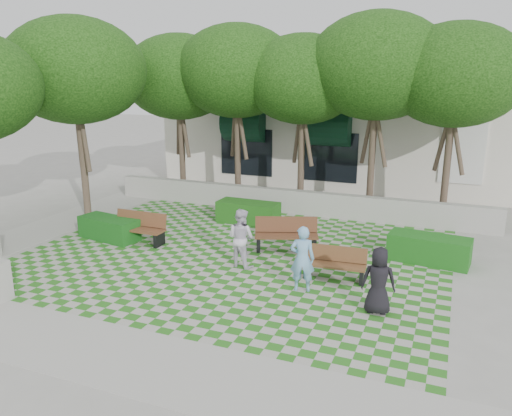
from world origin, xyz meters
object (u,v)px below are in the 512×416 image
at_px(hedge_west, 109,228).
at_px(person_white, 241,238).
at_px(person_blue, 302,259).
at_px(bench_east, 335,264).
at_px(bench_west, 138,228).
at_px(hedge_midleft, 248,212).
at_px(hedge_east, 429,249).
at_px(person_dark, 379,281).
at_px(bench_mid, 286,235).

bearing_deg(hedge_west, person_white, -6.59).
relative_size(hedge_west, person_blue, 1.23).
height_order(bench_east, bench_west, bench_west).
distance_m(hedge_midleft, hedge_west, 4.83).
distance_m(bench_east, hedge_east, 3.09).
height_order(person_blue, person_dark, person_blue).
relative_size(hedge_midleft, person_blue, 1.33).
bearing_deg(person_white, bench_east, -164.14).
bearing_deg(bench_west, person_blue, -14.48).
height_order(bench_west, hedge_west, bench_west).
xyz_separation_m(hedge_east, hedge_midleft, (-6.26, 1.67, -0.00)).
height_order(bench_mid, hedge_midleft, bench_mid).
distance_m(hedge_midleft, person_white, 4.22).
bearing_deg(bench_mid, hedge_west, 171.36).
relative_size(bench_mid, bench_west, 1.08).
bearing_deg(bench_mid, person_dark, -64.87).
height_order(hedge_west, person_blue, person_blue).
bearing_deg(hedge_midleft, bench_east, -43.44).
distance_m(bench_east, bench_mid, 2.49).
relative_size(person_dark, person_white, 0.93).
bearing_deg(hedge_west, bench_mid, 11.61).
bearing_deg(hedge_east, person_blue, -130.84).
distance_m(hedge_east, person_dark, 3.83).
height_order(hedge_midleft, person_dark, person_dark).
bearing_deg(hedge_midleft, person_dark, -44.94).
height_order(hedge_east, person_blue, person_blue).
relative_size(hedge_midleft, hedge_west, 1.08).
bearing_deg(bench_west, person_white, -8.97).
bearing_deg(bench_mid, hedge_midleft, 114.37).
bearing_deg(bench_west, person_dark, -14.41).
bearing_deg(bench_west, hedge_midleft, 54.62).
bearing_deg(hedge_west, bench_east, -3.62).
relative_size(hedge_east, hedge_west, 1.08).
height_order(bench_east, bench_mid, bench_mid).
xyz_separation_m(bench_east, hedge_east, (2.20, 2.18, -0.02)).
distance_m(bench_west, person_dark, 8.07).
bearing_deg(person_blue, bench_west, -28.94).
relative_size(bench_east, hedge_midleft, 0.74).
xyz_separation_m(bench_mid, hedge_east, (4.08, 0.54, -0.09)).
distance_m(bench_east, hedge_west, 7.54).
xyz_separation_m(bench_west, person_dark, (7.79, -2.09, 0.30)).
bearing_deg(hedge_east, person_white, -154.77).
height_order(bench_east, person_dark, person_dark).
distance_m(bench_mid, hedge_east, 4.11).
height_order(bench_mid, person_blue, person_blue).
height_order(bench_mid, hedge_east, bench_mid).
bearing_deg(bench_east, bench_west, 171.00).
xyz_separation_m(bench_mid, hedge_midleft, (-2.18, 2.21, -0.09)).
bearing_deg(bench_mid, person_blue, -84.21).
bearing_deg(bench_west, hedge_west, -175.00).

